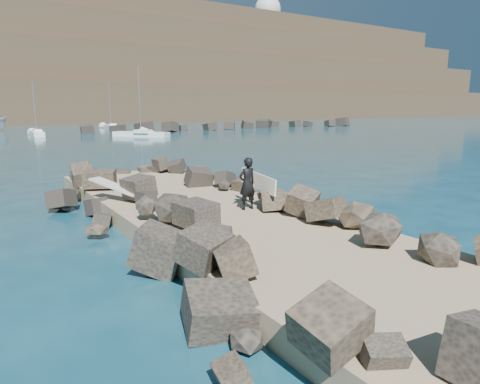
{
  "coord_description": "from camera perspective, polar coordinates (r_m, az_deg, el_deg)",
  "views": [
    {
      "loc": [
        -7.06,
        -11.99,
        4.13
      ],
      "look_at": [
        0.0,
        -1.0,
        1.5
      ],
      "focal_mm": 32.0,
      "sensor_mm": 36.0,
      "label": 1
    }
  ],
  "objects": [
    {
      "name": "sailboat_d",
      "position": [
        83.4,
        -16.79,
        8.32
      ],
      "size": [
        2.16,
        7.15,
        8.5
      ],
      "color": "white",
      "rests_on": "ground"
    },
    {
      "name": "surfboard_resting",
      "position": [
        16.8,
        -16.27,
        0.32
      ],
      "size": [
        1.59,
        2.17,
        0.07
      ],
      "primitive_type": "cube",
      "rotation": [
        0.0,
        0.0,
        0.53
      ],
      "color": "silver",
      "rests_on": "riprap_left"
    },
    {
      "name": "riprap_left",
      "position": [
        11.85,
        -10.62,
        -6.65
      ],
      "size": [
        2.6,
        22.0,
        1.0
      ],
      "primitive_type": "cube",
      "color": "black",
      "rests_on": "ground"
    },
    {
      "name": "radome",
      "position": [
        193.95,
        3.71,
        22.62
      ],
      "size": [
        10.81,
        10.81,
        17.11
      ],
      "color": "white",
      "rests_on": "headland"
    },
    {
      "name": "sailboat_b",
      "position": [
        66.89,
        -25.45,
        7.06
      ],
      "size": [
        1.52,
        6.27,
        7.62
      ],
      "color": "white",
      "rests_on": "ground"
    },
    {
      "name": "jetty",
      "position": [
        12.82,
        2.43,
        -6.01
      ],
      "size": [
        6.0,
        26.0,
        0.6
      ],
      "primitive_type": "cube",
      "color": "#8C7759",
      "rests_on": "ground"
    },
    {
      "name": "riprap_right",
      "position": [
        14.91,
        10.48,
        -2.9
      ],
      "size": [
        2.6,
        22.0,
        1.0
      ],
      "primitive_type": "cube",
      "color": "black",
      "rests_on": "ground"
    },
    {
      "name": "headland",
      "position": [
        173.24,
        -27.9,
        14.05
      ],
      "size": [
        360.0,
        140.0,
        32.0
      ],
      "primitive_type": "cube",
      "color": "#2D4919",
      "rests_on": "ground"
    },
    {
      "name": "sailboat_c",
      "position": [
        60.76,
        -13.03,
        7.54
      ],
      "size": [
        6.47,
        7.29,
        9.56
      ],
      "color": "white",
      "rests_on": "ground"
    },
    {
      "name": "ground",
      "position": [
        14.51,
        -2.14,
        -5.16
      ],
      "size": [
        800.0,
        800.0,
        0.0
      ],
      "primitive_type": "plane",
      "color": "#0F384C",
      "rests_on": "ground"
    },
    {
      "name": "surfer_with_board",
      "position": [
        14.75,
        1.18,
        1.17
      ],
      "size": [
        0.89,
        2.25,
        1.81
      ],
      "color": "black",
      "rests_on": "jetty"
    },
    {
      "name": "breakwater_secondary",
      "position": [
        79.18,
        -0.61,
        8.84
      ],
      "size": [
        52.0,
        4.0,
        1.2
      ],
      "primitive_type": "cube",
      "color": "black",
      "rests_on": "ground"
    },
    {
      "name": "headland_buildings",
      "position": [
        168.57,
        -25.79,
        20.52
      ],
      "size": [
        137.5,
        30.5,
        5.0
      ],
      "color": "white",
      "rests_on": "headland"
    }
  ]
}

